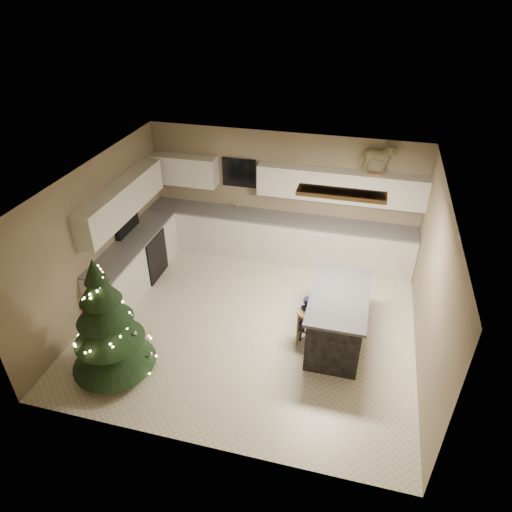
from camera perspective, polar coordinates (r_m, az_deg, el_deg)
name	(u,v)px	position (r m, az deg, el deg)	size (l,w,h in m)	color
ground_plane	(251,322)	(8.03, -0.63, -8.25)	(5.50, 5.50, 0.00)	beige
room_shell	(252,235)	(7.01, -0.53, 2.62)	(5.52, 5.02, 2.61)	gray
cabinetry	(228,232)	(9.10, -3.52, 2.96)	(5.50, 3.20, 2.00)	beige
island	(337,318)	(7.49, 10.10, -7.60)	(0.90, 1.70, 0.95)	black
bar_stool	(307,319)	(7.39, 6.35, -7.83)	(0.34, 0.34, 0.64)	olive
christmas_tree	(108,329)	(6.96, -18.06, -8.68)	(1.28, 1.23, 2.04)	#3F2816
toddler	(307,320)	(7.45, 6.36, -7.93)	(0.32, 0.21, 0.87)	black
rocking_horse	(378,159)	(8.70, 14.96, 11.69)	(0.69, 0.37, 0.58)	olive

